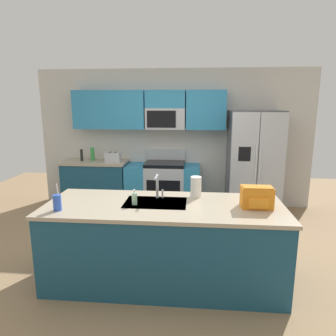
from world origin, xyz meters
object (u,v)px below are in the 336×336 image
toaster (113,157)px  backpack (257,197)px  paper_towel_roll (196,187)px  sink_faucet (157,184)px  pepper_mill (82,155)px  bottle_green (93,154)px  drink_cup_blue (57,202)px  soap_dispenser (134,199)px  refrigerator (253,163)px  range_oven (163,186)px

toaster → backpack: (2.17, -2.34, 0.03)m
paper_towel_roll → sink_faucet: bearing=-166.0°
pepper_mill → backpack: 3.67m
bottle_green → toaster: bearing=-14.5°
bottle_green → backpack: bearing=-43.3°
pepper_mill → bottle_green: 0.20m
sink_faucet → drink_cup_blue: drink_cup_blue is taller
toaster → backpack: bearing=-47.2°
pepper_mill → backpack: size_ratio=0.69×
bottle_green → soap_dispenser: 2.79m
refrigerator → pepper_mill: refrigerator is taller
sink_faucet → drink_cup_blue: (-0.97, -0.48, -0.08)m
range_oven → backpack: (1.24, -2.39, 0.57)m
bottle_green → paper_towel_roll: bearing=-47.4°
pepper_mill → backpack: bearing=-40.6°
refrigerator → range_oven: bearing=177.5°
backpack → bottle_green: bearing=136.7°
refrigerator → paper_towel_roll: 2.25m
sink_faucet → drink_cup_blue: 1.08m
paper_towel_roll → backpack: paper_towel_roll is taller
soap_dispenser → toaster: bearing=110.4°
pepper_mill → sink_faucet: size_ratio=0.78×
soap_dispenser → paper_towel_roll: bearing=27.4°
bottle_green → sink_faucet: 2.71m
range_oven → bottle_green: size_ratio=5.50×
range_oven → pepper_mill: (-1.54, -0.00, 0.57)m
toaster → sink_faucet: sink_faucet is taller
refrigerator → drink_cup_blue: size_ratio=6.52×
range_oven → backpack: bearing=-62.6°
refrigerator → pepper_mill: bearing=178.7°
refrigerator → backpack: refrigerator is taller
range_oven → backpack: 2.75m
range_oven → drink_cup_blue: 2.83m
refrigerator → backpack: bearing=-99.6°
paper_towel_roll → toaster: bearing=127.2°
sink_faucet → paper_towel_roll: (0.44, 0.11, -0.05)m
range_oven → backpack: size_ratio=4.25×
range_oven → soap_dispenser: bearing=-91.2°
toaster → bottle_green: (-0.43, 0.11, 0.03)m
refrigerator → drink_cup_blue: (-2.43, -2.59, 0.06)m
drink_cup_blue → sink_faucet: bearing=26.3°
sink_faucet → soap_dispenser: bearing=-133.7°
drink_cup_blue → backpack: (2.03, 0.27, 0.03)m
bottle_green → paper_towel_roll: bottle_green is taller
bottle_green → soap_dispenser: bottle_green is taller
toaster → pepper_mill: size_ratio=1.27×
drink_cup_blue → toaster: bearing=92.9°
range_oven → pepper_mill: 1.64m
pepper_mill → drink_cup_blue: bearing=-74.3°
drink_cup_blue → range_oven: bearing=73.3°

